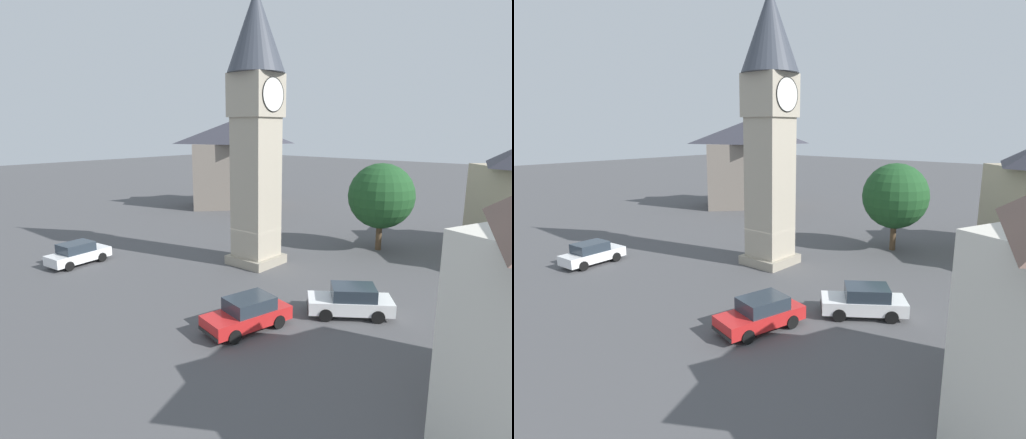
{
  "view_description": "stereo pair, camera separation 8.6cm",
  "coord_description": "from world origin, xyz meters",
  "views": [
    {
      "loc": [
        -21.36,
        -18.14,
        9.07
      ],
      "look_at": [
        0.0,
        0.0,
        3.08
      ],
      "focal_mm": 29.79,
      "sensor_mm": 36.0,
      "label": 1
    },
    {
      "loc": [
        -21.3,
        -18.21,
        9.07
      ],
      "look_at": [
        0.0,
        0.0,
        3.08
      ],
      "focal_mm": 29.79,
      "sensor_mm": 36.0,
      "label": 2
    }
  ],
  "objects": [
    {
      "name": "car_red_corner",
      "position": [
        -8.03,
        9.11,
        0.76
      ],
      "size": [
        4.27,
        2.1,
        1.53
      ],
      "color": "white",
      "rests_on": "ground"
    },
    {
      "name": "car_silver_kerb",
      "position": [
        -7.76,
        -6.08,
        0.76
      ],
      "size": [
        4.41,
        2.6,
        1.53
      ],
      "color": "red",
      "rests_on": "ground"
    },
    {
      "name": "clock_tower",
      "position": [
        0.0,
        0.0,
        10.35
      ],
      "size": [
        3.7,
        3.7,
        17.79
      ],
      "color": "gray",
      "rests_on": "ground"
    },
    {
      "name": "ground_plane",
      "position": [
        0.0,
        0.0,
        0.0
      ],
      "size": [
        200.0,
        200.0,
        0.0
      ],
      "primitive_type": "plane",
      "color": "#4C4C4F"
    },
    {
      "name": "pedestrian",
      "position": [
        7.31,
        5.94,
        1.01
      ],
      "size": [
        0.48,
        0.39,
        1.69
      ],
      "color": "#706656",
      "rests_on": "ground"
    },
    {
      "name": "tree",
      "position": [
        8.62,
        -4.97,
        4.15
      ],
      "size": [
        4.9,
        4.9,
        6.62
      ],
      "color": "brown",
      "rests_on": "ground"
    },
    {
      "name": "car_blue_kerb",
      "position": [
        -3.36,
        -8.99,
        0.76
      ],
      "size": [
        3.78,
        4.34,
        1.53
      ],
      "color": "white",
      "rests_on": "ground"
    },
    {
      "name": "building_terrace_right",
      "position": [
        15.31,
        16.3,
        5.15
      ],
      "size": [
        11.75,
        11.58,
        10.1
      ],
      "color": "slate",
      "rests_on": "ground"
    }
  ]
}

